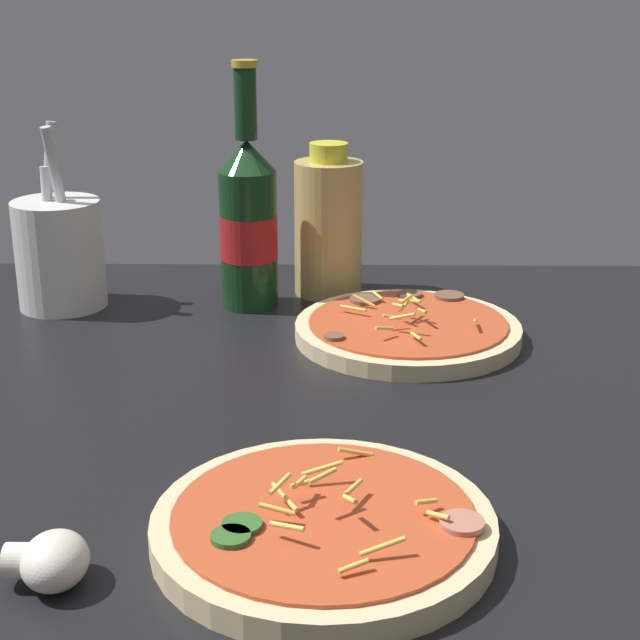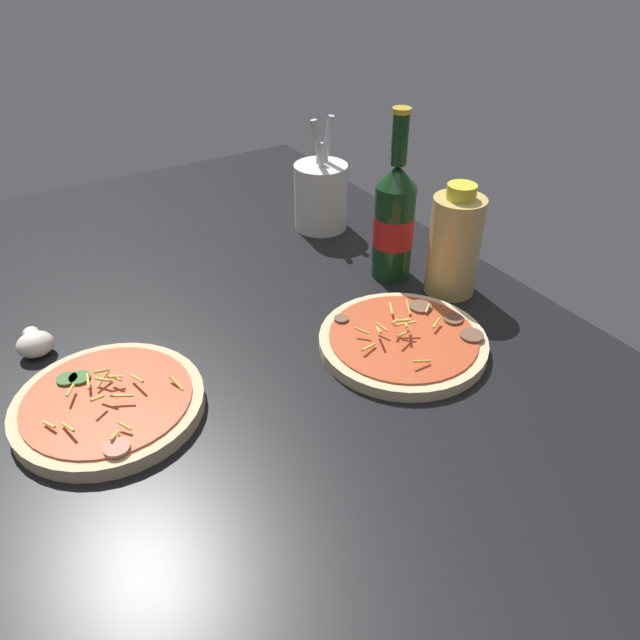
{
  "view_description": "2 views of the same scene",
  "coord_description": "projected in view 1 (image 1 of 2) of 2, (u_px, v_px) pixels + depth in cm",
  "views": [
    {
      "loc": [
        0.47,
        -84.55,
        40.34
      ],
      "look_at": [
        -0.88,
        5.36,
        8.47
      ],
      "focal_mm": 55.0,
      "sensor_mm": 36.0,
      "label": 1
    },
    {
      "loc": [
        64.62,
        -32.63,
        57.74
      ],
      "look_at": [
        0.33,
        6.68,
        6.17
      ],
      "focal_mm": 35.0,
      "sensor_mm": 36.0,
      "label": 2
    }
  ],
  "objects": [
    {
      "name": "pizza_far",
      "position": [
        403.0,
        330.0,
        1.07
      ],
      "size": [
        24.7,
        24.7,
        4.95
      ],
      "color": "beige",
      "rests_on": "counter_slab"
    },
    {
      "name": "utensil_crock",
      "position": [
        55.0,
        252.0,
        1.16
      ],
      "size": [
        10.35,
        10.35,
        21.76
      ],
      "color": "silver",
      "rests_on": "counter_slab"
    },
    {
      "name": "beer_bottle",
      "position": [
        244.0,
        221.0,
        1.15
      ],
      "size": [
        6.85,
        6.85,
        28.78
      ],
      "color": "#143819",
      "rests_on": "counter_slab"
    },
    {
      "name": "counter_slab",
      "position": [
        328.0,
        411.0,
        0.93
      ],
      "size": [
        160.0,
        90.0,
        2.5
      ],
      "color": "black",
      "rests_on": "ground"
    },
    {
      "name": "mushroom_left",
      "position": [
        44.0,
        561.0,
        0.64
      ],
      "size": [
        5.45,
        5.19,
        3.64
      ],
      "color": "white",
      "rests_on": "counter_slab"
    },
    {
      "name": "oil_bottle",
      "position": [
        325.0,
        225.0,
        1.2
      ],
      "size": [
        8.41,
        8.41,
        18.73
      ],
      "color": "#D6B766",
      "rests_on": "counter_slab"
    },
    {
      "name": "pizza_near",
      "position": [
        317.0,
        527.0,
        0.69
      ],
      "size": [
        24.34,
        24.34,
        5.44
      ],
      "color": "beige",
      "rests_on": "counter_slab"
    }
  ]
}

